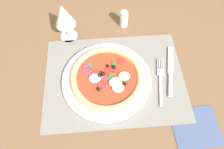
% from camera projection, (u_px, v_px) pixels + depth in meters
% --- Properties ---
extents(ground_plane, '(1.90, 1.40, 0.02)m').
position_uv_depth(ground_plane, '(114.00, 80.00, 0.71)').
color(ground_plane, brown).
extents(placemat, '(0.47, 0.35, 0.00)m').
position_uv_depth(placemat, '(114.00, 78.00, 0.70)').
color(placemat, slate).
rests_on(placemat, ground_plane).
extents(plate, '(0.29, 0.29, 0.01)m').
position_uv_depth(plate, '(107.00, 80.00, 0.68)').
color(plate, white).
rests_on(plate, placemat).
extents(pizza, '(0.24, 0.24, 0.03)m').
position_uv_depth(pizza, '(107.00, 77.00, 0.67)').
color(pizza, tan).
rests_on(pizza, plate).
extents(fork, '(0.05, 0.18, 0.00)m').
position_uv_depth(fork, '(161.00, 78.00, 0.69)').
color(fork, '#B2B5BA').
rests_on(fork, placemat).
extents(knife, '(0.06, 0.20, 0.01)m').
position_uv_depth(knife, '(171.00, 70.00, 0.71)').
color(knife, '#B2B5BA').
rests_on(knife, placemat).
extents(wine_glass, '(0.07, 0.07, 0.15)m').
position_uv_depth(wine_glass, '(64.00, 16.00, 0.70)').
color(wine_glass, silver).
rests_on(wine_glass, ground_plane).
extents(napkin, '(0.14, 0.13, 0.00)m').
position_uv_depth(napkin, '(196.00, 127.00, 0.61)').
color(napkin, '#425175').
rests_on(napkin, ground_plane).
extents(pepper_shaker, '(0.03, 0.03, 0.07)m').
position_uv_depth(pepper_shaker, '(124.00, 19.00, 0.79)').
color(pepper_shaker, silver).
rests_on(pepper_shaker, ground_plane).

